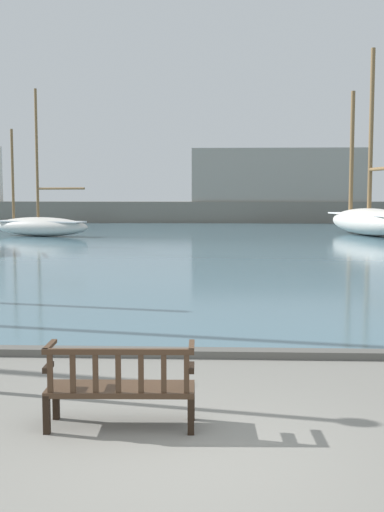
# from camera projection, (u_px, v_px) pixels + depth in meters

# --- Properties ---
(ground_plane) EXTENTS (160.00, 160.00, 0.00)m
(ground_plane) POSITION_uv_depth(u_px,v_px,m) (187.00, 456.00, 6.22)
(ground_plane) COLOR gray
(harbor_water) EXTENTS (100.00, 80.00, 0.08)m
(harbor_water) POSITION_uv_depth(u_px,v_px,m) (215.00, 227.00, 49.98)
(harbor_water) COLOR slate
(harbor_water) RESTS_ON ground
(quay_edge_kerb) EXTENTS (40.00, 0.30, 0.12)m
(quay_edge_kerb) POSITION_uv_depth(u_px,v_px,m) (199.00, 353.00, 10.04)
(quay_edge_kerb) COLOR #5B5954
(quay_edge_kerb) RESTS_ON ground
(park_bench) EXTENTS (1.62, 0.57, 0.92)m
(park_bench) POSITION_uv_depth(u_px,v_px,m) (121.00, 386.00, 6.94)
(park_bench) COLOR black
(park_bench) RESTS_ON ground
(sailboat_outer_starboard) EXTENTS (6.59, 3.63, 8.64)m
(sailboat_outer_starboard) POSITION_uv_depth(u_px,v_px,m) (40.00, 225.00, 38.15)
(sailboat_outer_starboard) COLOR silver
(sailboat_outer_starboard) RESTS_ON harbor_water
(sailboat_nearest_port) EXTENTS (4.88, 9.42, 11.17)m
(sailboat_nearest_port) POSITION_uv_depth(u_px,v_px,m) (370.00, 219.00, 38.91)
(sailboat_nearest_port) COLOR silver
(sailboat_nearest_port) RESTS_ON harbor_water
(far_breakwater) EXTENTS (53.09, 2.40, 6.84)m
(far_breakwater) POSITION_uv_depth(u_px,v_px,m) (236.00, 199.00, 56.82)
(far_breakwater) COLOR slate
(far_breakwater) RESTS_ON ground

